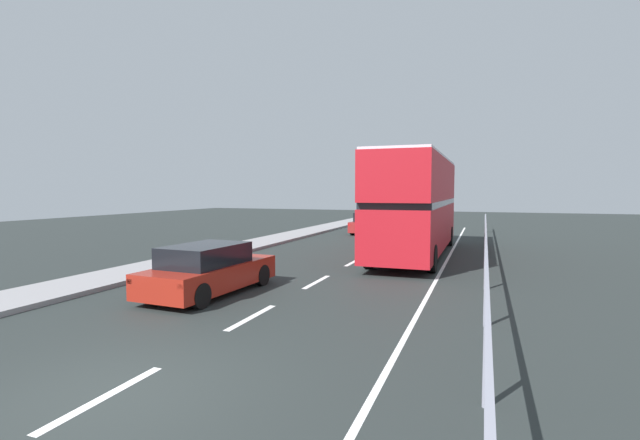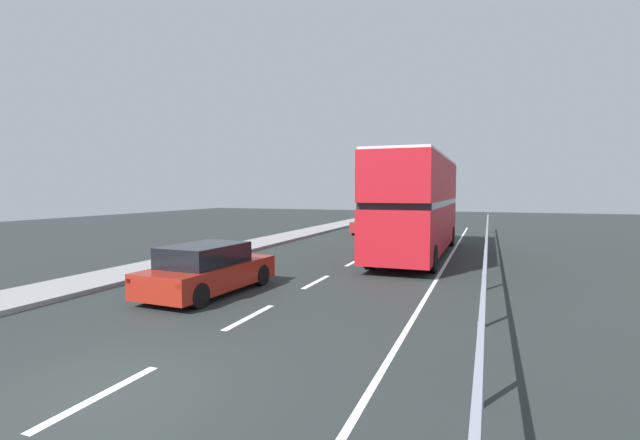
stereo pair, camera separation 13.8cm
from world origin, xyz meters
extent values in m
cube|color=#242A29|center=(0.00, 0.00, -0.05)|extent=(75.24, 120.00, 0.10)
cube|color=silver|center=(0.00, -0.17, 0.00)|extent=(0.16, 2.19, 0.01)
cube|color=silver|center=(0.00, 4.08, 0.00)|extent=(0.16, 2.19, 0.01)
cube|color=silver|center=(0.00, 8.32, 0.00)|extent=(0.16, 2.19, 0.01)
cube|color=silver|center=(0.00, 12.57, 0.00)|extent=(0.16, 2.19, 0.01)
cube|color=silver|center=(0.00, 16.82, 0.00)|extent=(0.16, 2.19, 0.01)
cube|color=silver|center=(0.00, 21.06, 0.00)|extent=(0.16, 2.19, 0.01)
cube|color=silver|center=(0.00, 25.31, 0.00)|extent=(0.16, 2.19, 0.01)
cube|color=silver|center=(0.00, 29.56, 0.00)|extent=(0.16, 2.19, 0.01)
cube|color=silver|center=(3.54, 9.00, 0.00)|extent=(0.12, 46.00, 0.01)
cube|color=gray|center=(5.04, 9.00, 1.17)|extent=(0.08, 42.00, 0.08)
cylinder|color=gray|center=(5.04, 1.36, 0.58)|extent=(0.10, 0.10, 1.17)
cylinder|color=gray|center=(5.04, 5.18, 0.58)|extent=(0.10, 0.10, 1.17)
cylinder|color=gray|center=(5.04, 9.00, 0.58)|extent=(0.10, 0.10, 1.17)
cylinder|color=gray|center=(5.04, 12.82, 0.58)|extent=(0.10, 0.10, 1.17)
cylinder|color=gray|center=(5.04, 16.64, 0.58)|extent=(0.10, 0.10, 1.17)
cylinder|color=gray|center=(5.04, 20.45, 0.58)|extent=(0.10, 0.10, 1.17)
cylinder|color=gray|center=(5.04, 24.27, 0.58)|extent=(0.10, 0.10, 1.17)
cylinder|color=gray|center=(5.04, 28.09, 0.58)|extent=(0.10, 0.10, 1.17)
cube|color=#B3161F|center=(2.11, 15.36, 1.30)|extent=(2.50, 11.37, 1.91)
cube|color=black|center=(2.11, 15.36, 2.38)|extent=(2.52, 10.91, 0.24)
cube|color=#B3161F|center=(2.11, 15.36, 3.39)|extent=(2.50, 11.37, 1.78)
cube|color=silver|center=(2.11, 15.36, 4.33)|extent=(2.45, 11.14, 0.10)
cube|color=black|center=(2.11, 21.02, 1.40)|extent=(2.25, 0.04, 1.34)
cube|color=yellow|center=(2.11, 21.02, 3.83)|extent=(1.50, 0.04, 0.28)
cylinder|color=black|center=(0.96, 19.64, 0.50)|extent=(0.28, 1.00, 1.00)
cylinder|color=black|center=(3.26, 19.64, 0.50)|extent=(0.28, 1.00, 1.00)
cylinder|color=black|center=(0.97, 11.27, 0.50)|extent=(0.28, 1.00, 1.00)
cylinder|color=black|center=(3.26, 11.28, 0.50)|extent=(0.28, 1.00, 1.00)
cube|color=maroon|center=(-2.27, 5.82, 0.51)|extent=(2.00, 4.43, 0.66)
cube|color=black|center=(-2.29, 5.60, 1.13)|extent=(1.68, 2.47, 0.56)
cube|color=red|center=(-3.17, 3.72, 0.68)|extent=(0.16, 0.07, 0.12)
cube|color=red|center=(-1.61, 3.64, 0.68)|extent=(0.16, 0.07, 0.12)
cylinder|color=black|center=(-3.00, 7.33, 0.32)|extent=(0.23, 0.65, 0.64)
cylinder|color=black|center=(-1.39, 7.25, 0.32)|extent=(0.23, 0.65, 0.64)
cylinder|color=black|center=(-3.16, 4.39, 0.32)|extent=(0.23, 0.65, 0.64)
cylinder|color=black|center=(-1.55, 4.31, 0.32)|extent=(0.23, 0.65, 0.64)
cube|color=maroon|center=(-2.32, 24.88, 0.52)|extent=(1.94, 4.45, 0.68)
cube|color=black|center=(-2.33, 24.66, 1.15)|extent=(1.64, 2.47, 0.59)
cube|color=red|center=(-3.19, 22.76, 0.69)|extent=(0.16, 0.07, 0.12)
cube|color=red|center=(-1.64, 22.69, 0.69)|extent=(0.16, 0.07, 0.12)
cylinder|color=black|center=(-3.04, 26.40, 0.32)|extent=(0.23, 0.65, 0.64)
cylinder|color=black|center=(-1.46, 26.33, 0.32)|extent=(0.23, 0.65, 0.64)
cylinder|color=black|center=(-3.18, 23.43, 0.32)|extent=(0.23, 0.65, 0.64)
cylinder|color=black|center=(-1.59, 23.35, 0.32)|extent=(0.23, 0.65, 0.64)
camera|label=1|loc=(4.96, -4.89, 2.90)|focal=25.20mm
camera|label=2|loc=(5.09, -4.84, 2.90)|focal=25.20mm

